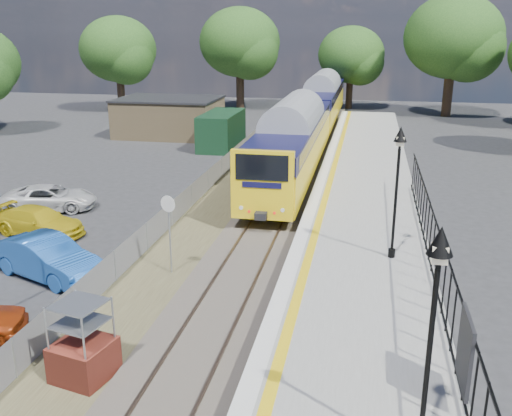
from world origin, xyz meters
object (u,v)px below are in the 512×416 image
(victorian_lamp_south, at_px, (435,293))
(victorian_lamp_north, at_px, (398,162))
(car_yellow, at_px, (39,221))
(car_blue, at_px, (47,258))
(speed_sign, at_px, (169,221))
(train, at_px, (311,115))
(car_white, at_px, (50,198))
(brick_plinth, at_px, (82,343))

(victorian_lamp_south, relative_size, victorian_lamp_north, 1.00)
(victorian_lamp_north, xyz_separation_m, car_yellow, (-14.79, 1.91, -3.70))
(car_blue, bearing_deg, car_yellow, 56.25)
(speed_sign, xyz_separation_m, car_blue, (-4.26, -1.08, -1.31))
(victorian_lamp_south, xyz_separation_m, train, (-5.50, 34.05, -1.96))
(train, xyz_separation_m, car_white, (-10.93, -18.80, -1.73))
(victorian_lamp_south, relative_size, speed_sign, 1.54)
(train, height_order, car_white, train)
(victorian_lamp_north, xyz_separation_m, train, (-5.30, 24.05, -1.96))
(victorian_lamp_north, distance_m, car_blue, 12.74)
(victorian_lamp_north, relative_size, car_white, 1.04)
(brick_plinth, xyz_separation_m, car_yellow, (-6.99, 9.51, -0.43))
(victorian_lamp_north, distance_m, train, 24.71)
(victorian_lamp_south, height_order, car_white, victorian_lamp_south)
(train, relative_size, speed_sign, 13.65)
(car_yellow, height_order, car_white, car_white)
(car_blue, xyz_separation_m, car_white, (-4.18, 7.32, -0.13))
(victorian_lamp_south, distance_m, train, 34.55)
(victorian_lamp_south, xyz_separation_m, speed_sign, (-8.00, 9.01, -2.24))
(brick_plinth, relative_size, car_yellow, 0.52)
(victorian_lamp_north, height_order, car_blue, victorian_lamp_north)
(victorian_lamp_north, distance_m, car_white, 17.45)
(victorian_lamp_north, relative_size, train, 0.11)
(train, xyz_separation_m, speed_sign, (-2.50, -25.04, -0.28))
(train, height_order, car_blue, train)
(train, bearing_deg, speed_sign, -95.70)
(train, height_order, speed_sign, train)
(car_blue, xyz_separation_m, car_yellow, (-2.74, 3.98, -0.15))
(speed_sign, bearing_deg, car_yellow, 174.08)
(speed_sign, distance_m, car_blue, 4.58)
(victorian_lamp_south, relative_size, car_white, 1.04)
(victorian_lamp_south, bearing_deg, car_white, 137.14)
(car_blue, bearing_deg, speed_sign, -54.01)
(car_blue, distance_m, car_white, 8.43)
(victorian_lamp_north, xyz_separation_m, speed_sign, (-7.80, -0.99, -2.24))
(brick_plinth, distance_m, car_white, 15.38)
(speed_sign, bearing_deg, victorian_lamp_south, -31.78)
(train, bearing_deg, victorian_lamp_south, -80.83)
(victorian_lamp_north, bearing_deg, car_yellow, 172.64)
(victorian_lamp_south, bearing_deg, victorian_lamp_north, 91.15)
(car_blue, relative_size, car_yellow, 1.09)
(victorian_lamp_north, xyz_separation_m, car_white, (-16.23, 5.25, -3.68))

